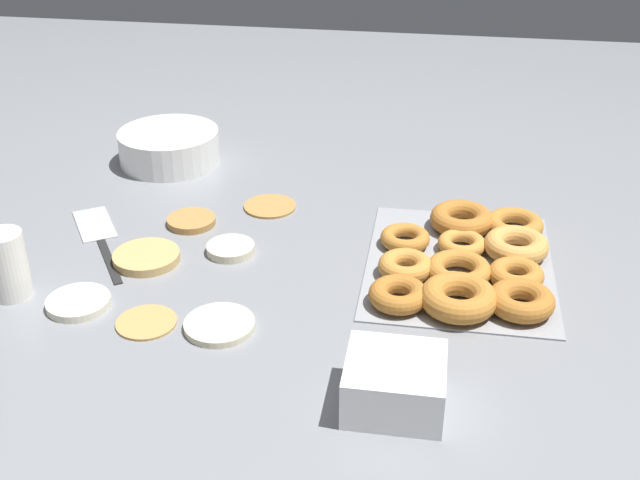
{
  "coord_description": "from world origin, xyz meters",
  "views": [
    {
      "loc": [
        -1.12,
        -0.29,
        0.69
      ],
      "look_at": [
        0.02,
        -0.11,
        0.04
      ],
      "focal_mm": 45.0,
      "sensor_mm": 36.0,
      "label": 1
    }
  ],
  "objects_px": {
    "pancake_1": "(191,221)",
    "pancake_3": "(78,303)",
    "pancake_5": "(146,321)",
    "pancake_0": "(219,325)",
    "donut_tray": "(468,261)",
    "batter_bowl": "(169,147)",
    "container_stack": "(395,383)",
    "paper_cup": "(7,265)",
    "pancake_2": "(231,249)",
    "spatula": "(97,231)",
    "pancake_4": "(270,205)",
    "pancake_6": "(146,257)"
  },
  "relations": [
    {
      "from": "pancake_1",
      "to": "pancake_3",
      "type": "relative_size",
      "value": 0.9
    },
    {
      "from": "pancake_5",
      "to": "pancake_0",
      "type": "bearing_deg",
      "value": -86.67
    },
    {
      "from": "donut_tray",
      "to": "batter_bowl",
      "type": "height_order",
      "value": "batter_bowl"
    },
    {
      "from": "pancake_3",
      "to": "batter_bowl",
      "type": "distance_m",
      "value": 0.55
    },
    {
      "from": "container_stack",
      "to": "paper_cup",
      "type": "distance_m",
      "value": 0.63
    },
    {
      "from": "pancake_0",
      "to": "container_stack",
      "type": "relative_size",
      "value": 0.83
    },
    {
      "from": "pancake_2",
      "to": "pancake_0",
      "type": "bearing_deg",
      "value": -169.55
    },
    {
      "from": "pancake_1",
      "to": "pancake_5",
      "type": "distance_m",
      "value": 0.31
    },
    {
      "from": "pancake_2",
      "to": "paper_cup",
      "type": "xyz_separation_m",
      "value": [
        -0.18,
        0.3,
        0.05
      ]
    },
    {
      "from": "pancake_5",
      "to": "container_stack",
      "type": "height_order",
      "value": "container_stack"
    },
    {
      "from": "spatula",
      "to": "pancake_0",
      "type": "bearing_deg",
      "value": -163.0
    },
    {
      "from": "pancake_3",
      "to": "pancake_0",
      "type": "bearing_deg",
      "value": -95.43
    },
    {
      "from": "donut_tray",
      "to": "spatula",
      "type": "distance_m",
      "value": 0.65
    },
    {
      "from": "batter_bowl",
      "to": "paper_cup",
      "type": "relative_size",
      "value": 1.92
    },
    {
      "from": "pancake_3",
      "to": "spatula",
      "type": "xyz_separation_m",
      "value": [
        0.23,
        0.06,
        -0.0
      ]
    },
    {
      "from": "spatula",
      "to": "pancake_4",
      "type": "bearing_deg",
      "value": -95.42
    },
    {
      "from": "pancake_2",
      "to": "spatula",
      "type": "height_order",
      "value": "pancake_2"
    },
    {
      "from": "pancake_0",
      "to": "pancake_3",
      "type": "height_order",
      "value": "pancake_3"
    },
    {
      "from": "paper_cup",
      "to": "spatula",
      "type": "height_order",
      "value": "paper_cup"
    },
    {
      "from": "pancake_1",
      "to": "spatula",
      "type": "bearing_deg",
      "value": 110.35
    },
    {
      "from": "pancake_1",
      "to": "batter_bowl",
      "type": "distance_m",
      "value": 0.29
    },
    {
      "from": "pancake_2",
      "to": "paper_cup",
      "type": "relative_size",
      "value": 0.75
    },
    {
      "from": "pancake_0",
      "to": "donut_tray",
      "type": "relative_size",
      "value": 0.27
    },
    {
      "from": "pancake_4",
      "to": "container_stack",
      "type": "relative_size",
      "value": 0.79
    },
    {
      "from": "donut_tray",
      "to": "spatula",
      "type": "xyz_separation_m",
      "value": [
        0.03,
        0.65,
        -0.02
      ]
    },
    {
      "from": "pancake_0",
      "to": "pancake_2",
      "type": "relative_size",
      "value": 1.27
    },
    {
      "from": "pancake_1",
      "to": "container_stack",
      "type": "distance_m",
      "value": 0.59
    },
    {
      "from": "pancake_4",
      "to": "pancake_5",
      "type": "relative_size",
      "value": 1.1
    },
    {
      "from": "pancake_5",
      "to": "spatula",
      "type": "xyz_separation_m",
      "value": [
        0.25,
        0.18,
        -0.0
      ]
    },
    {
      "from": "pancake_1",
      "to": "pancake_6",
      "type": "relative_size",
      "value": 0.79
    },
    {
      "from": "pancake_2",
      "to": "donut_tray",
      "type": "distance_m",
      "value": 0.4
    },
    {
      "from": "batter_bowl",
      "to": "pancake_0",
      "type": "bearing_deg",
      "value": -155.16
    },
    {
      "from": "donut_tray",
      "to": "paper_cup",
      "type": "height_order",
      "value": "paper_cup"
    },
    {
      "from": "paper_cup",
      "to": "pancake_1",
      "type": "bearing_deg",
      "value": -37.14
    },
    {
      "from": "pancake_6",
      "to": "pancake_3",
      "type": "bearing_deg",
      "value": 158.91
    },
    {
      "from": "paper_cup",
      "to": "batter_bowl",
      "type": "bearing_deg",
      "value": -8.43
    },
    {
      "from": "pancake_1",
      "to": "donut_tray",
      "type": "distance_m",
      "value": 0.5
    },
    {
      "from": "donut_tray",
      "to": "container_stack",
      "type": "distance_m",
      "value": 0.36
    },
    {
      "from": "container_stack",
      "to": "pancake_0",
      "type": "bearing_deg",
      "value": 64.39
    },
    {
      "from": "pancake_3",
      "to": "pancake_6",
      "type": "relative_size",
      "value": 0.87
    },
    {
      "from": "pancake_6",
      "to": "paper_cup",
      "type": "relative_size",
      "value": 1.02
    },
    {
      "from": "container_stack",
      "to": "pancake_5",
      "type": "bearing_deg",
      "value": 72.15
    },
    {
      "from": "pancake_2",
      "to": "container_stack",
      "type": "relative_size",
      "value": 0.65
    },
    {
      "from": "pancake_0",
      "to": "pancake_4",
      "type": "bearing_deg",
      "value": 1.43
    },
    {
      "from": "pancake_1",
      "to": "paper_cup",
      "type": "height_order",
      "value": "paper_cup"
    },
    {
      "from": "pancake_1",
      "to": "spatula",
      "type": "relative_size",
      "value": 0.34
    },
    {
      "from": "pancake_0",
      "to": "pancake_3",
      "type": "bearing_deg",
      "value": 84.57
    },
    {
      "from": "pancake_5",
      "to": "paper_cup",
      "type": "distance_m",
      "value": 0.24
    },
    {
      "from": "pancake_5",
      "to": "batter_bowl",
      "type": "height_order",
      "value": "batter_bowl"
    },
    {
      "from": "pancake_5",
      "to": "pancake_1",
      "type": "bearing_deg",
      "value": 4.92
    }
  ]
}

